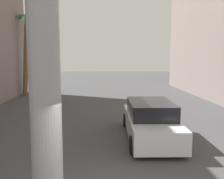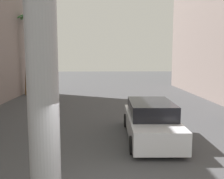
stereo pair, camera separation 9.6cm
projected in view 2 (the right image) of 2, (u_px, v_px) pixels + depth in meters
The scene contains 3 objects.
ground_plane at pixel (109, 114), 14.82m from camera, with size 92.56×92.56×0.00m, color #424244.
car_lead at pixel (151, 121), 10.39m from camera, with size 2.10×4.94×1.56m.
palm_tree_far_left at pixel (28, 47), 22.13m from camera, with size 3.10×3.30×7.23m.
Camera 2 is at (-0.28, -4.51, 3.36)m, focal length 40.00 mm.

